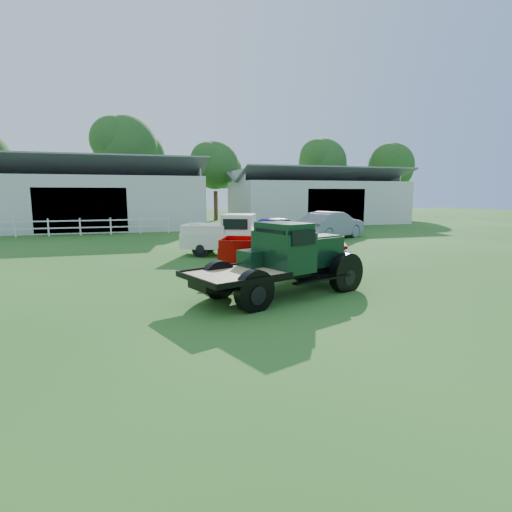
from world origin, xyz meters
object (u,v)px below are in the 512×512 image
object	(u,v)px
vintage_flatbed	(281,259)
misc_car_grey	(332,225)
red_pickup	(283,250)
misc_car_blue	(280,228)
white_pickup	(237,235)

from	to	relation	value
vintage_flatbed	misc_car_grey	size ratio (longest dim) A/B	1.00
red_pickup	misc_car_blue	size ratio (longest dim) A/B	1.06
vintage_flatbed	white_pickup	size ratio (longest dim) A/B	1.02
red_pickup	white_pickup	xyz separation A→B (m)	(-0.61, 4.57, 0.10)
red_pickup	misc_car_grey	xyz separation A→B (m)	(6.95, 9.78, 0.02)
red_pickup	misc_car_blue	bearing A→B (deg)	94.19
white_pickup	misc_car_blue	world-z (taller)	white_pickup
misc_car_blue	misc_car_grey	xyz separation A→B (m)	(3.56, -0.00, 0.11)
misc_car_blue	red_pickup	bearing A→B (deg)	150.05
misc_car_blue	misc_car_grey	size ratio (longest dim) A/B	0.84
vintage_flatbed	white_pickup	bearing A→B (deg)	64.59
red_pickup	white_pickup	distance (m)	4.61
white_pickup	misc_car_grey	size ratio (longest dim) A/B	0.98
white_pickup	misc_car_grey	xyz separation A→B (m)	(7.57, 5.21, -0.08)
misc_car_grey	white_pickup	bearing A→B (deg)	95.36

